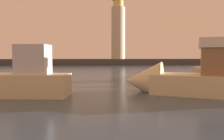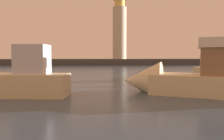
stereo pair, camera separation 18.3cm
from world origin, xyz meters
name	(u,v)px [view 2 (the right image)]	position (x,y,z in m)	size (l,w,h in m)	color
ground_plane	(114,73)	(0.00, 29.13, 0.00)	(220.00, 220.00, 0.00)	#384C60
breakwater	(103,62)	(0.00, 58.27, 0.82)	(89.66, 6.77, 1.65)	#423F3D
lighthouse	(120,29)	(4.60, 58.27, 9.77)	(3.75, 3.75, 17.16)	beige
motorboat_1	(192,77)	(3.06, 11.49, 1.08)	(9.56, 6.64, 4.14)	beige
motorboat_3	(5,80)	(-8.44, 11.92, 0.94)	(7.87, 2.99, 3.27)	beige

